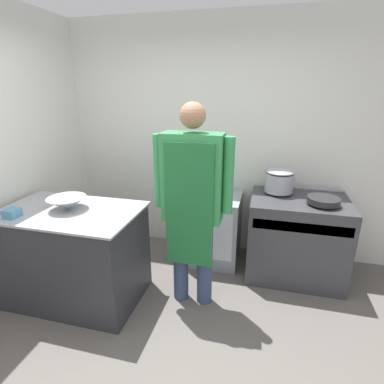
{
  "coord_description": "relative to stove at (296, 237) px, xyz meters",
  "views": [
    {
      "loc": [
        0.72,
        -1.51,
        1.92
      ],
      "look_at": [
        0.07,
        1.06,
        1.01
      ],
      "focal_mm": 28.0,
      "sensor_mm": 36.0,
      "label": 1
    }
  ],
  "objects": [
    {
      "name": "mixing_bowl",
      "position": [
        -2.06,
        -0.89,
        0.52
      ],
      "size": [
        0.34,
        0.34,
        0.11
      ],
      "color": "#9EA0A8",
      "rests_on": "prep_counter"
    },
    {
      "name": "stove",
      "position": [
        0.0,
        0.0,
        0.0
      ],
      "size": [
        0.97,
        0.72,
        0.89
      ],
      "color": "#38383D",
      "rests_on": "ground_plane"
    },
    {
      "name": "fridge_unit",
      "position": [
        -0.91,
        0.09,
        -0.04
      ],
      "size": [
        0.61,
        0.59,
        0.79
      ],
      "color": "#93999E",
      "rests_on": "ground_plane"
    },
    {
      "name": "wall_back",
      "position": [
        -1.09,
        0.44,
        0.91
      ],
      "size": [
        8.0,
        0.05,
        2.7
      ],
      "color": "silver",
      "rests_on": "ground_plane"
    },
    {
      "name": "stock_pot",
      "position": [
        -0.22,
        0.13,
        0.57
      ],
      "size": [
        0.3,
        0.3,
        0.24
      ],
      "color": "#9EA0A8",
      "rests_on": "stove"
    },
    {
      "name": "person_cook",
      "position": [
        -0.95,
        -0.7,
        0.62
      ],
      "size": [
        0.69,
        0.24,
        1.83
      ],
      "color": "#38476B",
      "rests_on": "ground_plane"
    },
    {
      "name": "wall_left",
      "position": [
        -2.74,
        -0.51,
        0.91
      ],
      "size": [
        0.05,
        8.0,
        2.7
      ],
      "color": "silver",
      "rests_on": "ground_plane"
    },
    {
      "name": "ground_plane",
      "position": [
        -1.09,
        -1.51,
        -0.44
      ],
      "size": [
        14.0,
        14.0,
        0.0
      ],
      "primitive_type": "plane",
      "color": "#5B5651"
    },
    {
      "name": "plastic_tub",
      "position": [
        -2.4,
        -1.16,
        0.5
      ],
      "size": [
        0.11,
        0.11,
        0.07
      ],
      "color": "teal",
      "rests_on": "prep_counter"
    },
    {
      "name": "saute_pan",
      "position": [
        0.19,
        -0.12,
        0.48
      ],
      "size": [
        0.3,
        0.3,
        0.06
      ],
      "color": "#262628",
      "rests_on": "stove"
    },
    {
      "name": "prep_counter",
      "position": [
        -2.04,
        -0.91,
        0.02
      ],
      "size": [
        1.25,
        0.78,
        0.9
      ],
      "color": "#2D2D33",
      "rests_on": "ground_plane"
    }
  ]
}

